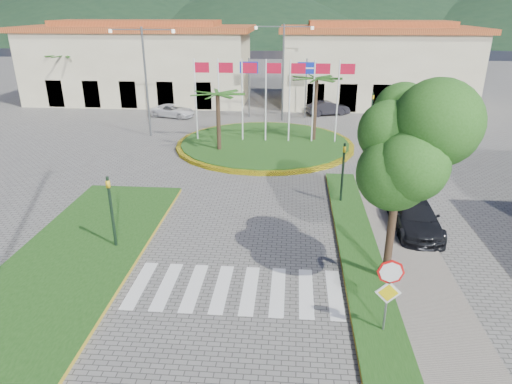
# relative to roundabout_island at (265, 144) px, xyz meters

# --- Properties ---
(ground) EXTENTS (160.00, 160.00, 0.00)m
(ground) POSITION_rel_roundabout_island_xyz_m (-0.00, -22.00, -0.18)
(ground) COLOR slate
(ground) RESTS_ON ground
(sidewalk_right) EXTENTS (4.00, 28.00, 0.15)m
(sidewalk_right) POSITION_rel_roundabout_island_xyz_m (6.00, -20.00, -0.10)
(sidewalk_right) COLOR gray
(sidewalk_right) RESTS_ON ground
(verge_right) EXTENTS (1.60, 28.00, 0.18)m
(verge_right) POSITION_rel_roundabout_island_xyz_m (4.80, -20.00, -0.09)
(verge_right) COLOR #1B4413
(verge_right) RESTS_ON ground
(median_left) EXTENTS (5.00, 14.00, 0.18)m
(median_left) POSITION_rel_roundabout_island_xyz_m (-6.50, -16.00, -0.09)
(median_left) COLOR #1B4413
(median_left) RESTS_ON ground
(crosswalk) EXTENTS (8.00, 3.00, 0.01)m
(crosswalk) POSITION_rel_roundabout_island_xyz_m (-0.00, -18.00, -0.17)
(crosswalk) COLOR silver
(crosswalk) RESTS_ON ground
(roundabout_island) EXTENTS (12.70, 12.70, 6.00)m
(roundabout_island) POSITION_rel_roundabout_island_xyz_m (0.00, 0.00, 0.00)
(roundabout_island) COLOR yellow
(roundabout_island) RESTS_ON ground
(stop_sign) EXTENTS (0.80, 0.11, 2.65)m
(stop_sign) POSITION_rel_roundabout_island_xyz_m (4.90, -20.04, 1.61)
(stop_sign) COLOR slate
(stop_sign) RESTS_ON ground
(deciduous_tree) EXTENTS (3.60, 3.60, 6.80)m
(deciduous_tree) POSITION_rel_roundabout_island_xyz_m (5.50, -17.00, 5.00)
(deciduous_tree) COLOR black
(deciduous_tree) RESTS_ON ground
(traffic_light_left) EXTENTS (0.15, 0.18, 3.20)m
(traffic_light_left) POSITION_rel_roundabout_island_xyz_m (-5.20, -15.50, 1.77)
(traffic_light_left) COLOR black
(traffic_light_left) RESTS_ON ground
(traffic_light_right) EXTENTS (0.15, 0.18, 3.20)m
(traffic_light_right) POSITION_rel_roundabout_island_xyz_m (4.50, -10.00, 1.77)
(traffic_light_right) COLOR black
(traffic_light_right) RESTS_ON ground
(traffic_light_far) EXTENTS (0.18, 0.15, 3.20)m
(traffic_light_far) POSITION_rel_roundabout_island_xyz_m (8.00, 4.00, 1.77)
(traffic_light_far) COLOR black
(traffic_light_far) RESTS_ON ground
(direction_sign_west) EXTENTS (1.60, 0.14, 5.20)m
(direction_sign_west) POSITION_rel_roundabout_island_xyz_m (-2.00, 8.97, 3.35)
(direction_sign_west) COLOR slate
(direction_sign_west) RESTS_ON ground
(direction_sign_east) EXTENTS (1.60, 0.14, 5.20)m
(direction_sign_east) POSITION_rel_roundabout_island_xyz_m (3.00, 8.97, 3.35)
(direction_sign_east) COLOR slate
(direction_sign_east) RESTS_ON ground
(street_lamp_centre) EXTENTS (4.80, 0.16, 8.00)m
(street_lamp_centre) POSITION_rel_roundabout_island_xyz_m (1.00, 8.00, 4.32)
(street_lamp_centre) COLOR slate
(street_lamp_centre) RESTS_ON ground
(street_lamp_west) EXTENTS (4.80, 0.16, 8.00)m
(street_lamp_west) POSITION_rel_roundabout_island_xyz_m (-9.00, 2.00, 4.32)
(street_lamp_west) COLOR slate
(street_lamp_west) RESTS_ON ground
(building_left) EXTENTS (23.32, 9.54, 8.05)m
(building_left) POSITION_rel_roundabout_island_xyz_m (-14.00, 16.00, 3.73)
(building_left) COLOR beige
(building_left) RESTS_ON ground
(building_right) EXTENTS (19.08, 9.54, 8.05)m
(building_right) POSITION_rel_roundabout_island_xyz_m (10.00, 16.00, 3.73)
(building_right) COLOR beige
(building_right) RESTS_ON ground
(hill_far_west) EXTENTS (140.00, 140.00, 22.00)m
(hill_far_west) POSITION_rel_roundabout_island_xyz_m (-55.00, 118.00, 10.82)
(hill_far_west) COLOR black
(hill_far_west) RESTS_ON ground
(hill_near_back) EXTENTS (110.00, 110.00, 16.00)m
(hill_near_back) POSITION_rel_roundabout_island_xyz_m (-10.00, 108.00, 7.82)
(hill_near_back) COLOR black
(hill_near_back) RESTS_ON ground
(white_van) EXTENTS (4.42, 2.91, 1.13)m
(white_van) POSITION_rel_roundabout_island_xyz_m (-8.90, 8.59, 0.39)
(white_van) COLOR silver
(white_van) RESTS_ON ground
(car_dark_a) EXTENTS (3.67, 1.50, 1.25)m
(car_dark_a) POSITION_rel_roundabout_island_xyz_m (-7.49, 12.68, 0.45)
(car_dark_a) COLOR black
(car_dark_a) RESTS_ON ground
(car_dark_b) EXTENTS (4.16, 2.60, 1.30)m
(car_dark_b) POSITION_rel_roundabout_island_xyz_m (5.13, 10.55, 0.47)
(car_dark_b) COLOR black
(car_dark_b) RESTS_ON ground
(car_side_right) EXTENTS (1.93, 4.67, 1.35)m
(car_side_right) POSITION_rel_roundabout_island_xyz_m (7.50, -12.66, 0.50)
(car_side_right) COLOR black
(car_side_right) RESTS_ON ground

